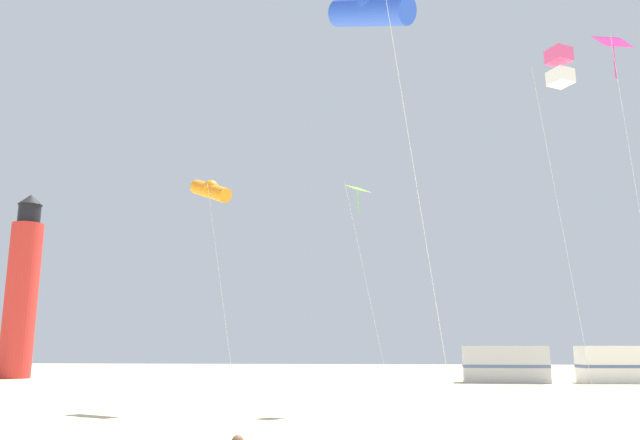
% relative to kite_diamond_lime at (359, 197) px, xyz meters
% --- Properties ---
extents(kite_diamond_lime, '(2.03, 2.03, 10.05)m').
position_rel_kite_diamond_lime_xyz_m(kite_diamond_lime, '(0.00, 0.00, 0.00)').
color(kite_diamond_lime, silver).
rests_on(kite_diamond_lime, ground).
extents(kite_box_rainbow, '(1.26, 1.26, 11.51)m').
position_rel_kite_diamond_lime_xyz_m(kite_box_rainbow, '(6.43, -9.77, 1.49)').
color(kite_box_rainbow, silver).
rests_on(kite_box_rainbow, ground).
extents(kite_diamond_magenta, '(1.22, 1.22, 11.95)m').
position_rel_kite_diamond_lime_xyz_m(kite_diamond_magenta, '(8.11, -9.64, 1.76)').
color(kite_diamond_magenta, silver).
rests_on(kite_diamond_magenta, ground).
extents(kite_tube_orange, '(2.71, 2.50, 10.72)m').
position_rel_kite_diamond_lime_xyz_m(kite_tube_orange, '(-7.08, 0.33, 0.60)').
color(kite_tube_orange, silver).
rests_on(kite_tube_orange, ground).
extents(kite_tube_blue, '(3.06, 2.89, 11.77)m').
position_rel_kite_diamond_lime_xyz_m(kite_tube_blue, '(0.80, -13.26, 1.65)').
color(kite_tube_blue, silver).
rests_on(kite_tube_blue, ground).
extents(lighthouse_distant, '(2.80, 2.80, 16.80)m').
position_rel_kite_diamond_lime_xyz_m(lighthouse_distant, '(-31.63, 25.98, -1.58)').
color(lighthouse_distant, red).
rests_on(lighthouse_distant, ground).
extents(rv_van_silver, '(6.60, 2.81, 2.80)m').
position_rel_kite_diamond_lime_xyz_m(rv_van_silver, '(10.52, 23.01, -8.03)').
color(rv_van_silver, '#B7BABF').
rests_on(rv_van_silver, ground).
extents(rv_van_white, '(6.60, 2.82, 2.80)m').
position_rel_kite_diamond_lime_xyz_m(rv_van_white, '(19.42, 23.41, -8.03)').
color(rv_van_white, white).
rests_on(rv_van_white, ground).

